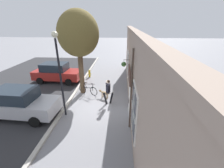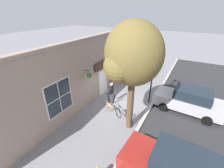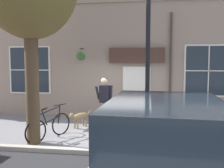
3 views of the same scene
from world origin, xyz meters
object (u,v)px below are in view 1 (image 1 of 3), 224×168
(parked_car_nearest_curb, at_px, (57,72))
(fire_hydrant, at_px, (89,73))
(street_tree_by_curb, at_px, (79,35))
(leaning_bicycle, at_px, (88,89))
(street_lamp, at_px, (59,64))
(dog_on_leash, at_px, (104,93))
(parked_car_mid_block, at_px, (19,103))
(pedestrian_walking, at_px, (108,90))

(parked_car_nearest_curb, xyz_separation_m, fire_hydrant, (-2.76, -1.33, -0.48))
(street_tree_by_curb, bearing_deg, leaning_bicycle, 140.58)
(street_tree_by_curb, xyz_separation_m, street_lamp, (0.35, 3.23, -1.20))
(dog_on_leash, height_order, leaning_bicycle, leaning_bicycle)
(parked_car_nearest_curb, relative_size, parked_car_mid_block, 1.00)
(pedestrian_walking, height_order, leaning_bicycle, pedestrian_walking)
(leaning_bicycle, height_order, street_lamp, street_lamp)
(leaning_bicycle, xyz_separation_m, parked_car_mid_block, (3.36, 3.14, 0.50))
(pedestrian_walking, relative_size, leaning_bicycle, 1.10)
(parked_car_mid_block, bearing_deg, parked_car_nearest_curb, -89.31)
(street_tree_by_curb, bearing_deg, pedestrian_walking, 140.78)
(leaning_bicycle, distance_m, fire_hydrant, 3.88)
(dog_on_leash, height_order, fire_hydrant, fire_hydrant)
(dog_on_leash, distance_m, leaning_bicycle, 1.43)
(street_lamp, bearing_deg, pedestrian_walking, -148.83)
(street_tree_by_curb, relative_size, leaning_bicycle, 3.82)
(fire_hydrant, bearing_deg, dog_on_leash, 114.41)
(pedestrian_walking, bearing_deg, parked_car_nearest_curb, -37.14)
(pedestrian_walking, bearing_deg, fire_hydrant, -65.59)
(dog_on_leash, height_order, street_lamp, street_lamp)
(leaning_bicycle, distance_m, parked_car_mid_block, 4.63)
(street_lamp, xyz_separation_m, fire_hydrant, (-0.11, -6.71, -2.76))
(leaning_bicycle, bearing_deg, street_lamp, 74.93)
(dog_on_leash, relative_size, fire_hydrant, 1.29)
(dog_on_leash, distance_m, fire_hydrant, 4.81)
(dog_on_leash, distance_m, parked_car_nearest_curb, 5.67)
(dog_on_leash, bearing_deg, parked_car_nearest_curb, -32.73)
(pedestrian_walking, bearing_deg, dog_on_leash, -65.60)
(street_lamp, height_order, fire_hydrant, street_lamp)
(pedestrian_walking, bearing_deg, parked_car_mid_block, 19.14)
(parked_car_mid_block, bearing_deg, leaning_bicycle, -136.92)
(dog_on_leash, bearing_deg, parked_car_mid_block, 28.91)
(leaning_bicycle, distance_m, parked_car_nearest_curb, 4.27)
(street_tree_by_curb, relative_size, parked_car_mid_block, 1.39)
(parked_car_nearest_curb, height_order, fire_hydrant, parked_car_nearest_curb)
(dog_on_leash, bearing_deg, fire_hydrant, -65.59)
(street_tree_by_curb, bearing_deg, parked_car_mid_block, 49.95)
(leaning_bicycle, relative_size, fire_hydrant, 2.07)
(street_tree_by_curb, relative_size, parked_car_nearest_curb, 1.39)
(dog_on_leash, xyz_separation_m, leaning_bicycle, (1.32, -0.55, -0.02))
(fire_hydrant, bearing_deg, parked_car_nearest_curb, 25.68)
(street_lamp, bearing_deg, leaning_bicycle, -105.07)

